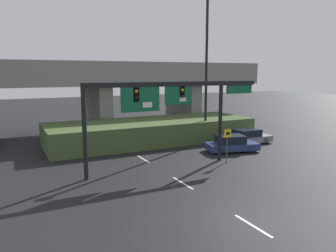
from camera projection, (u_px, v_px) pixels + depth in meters
The scene contains 9 objects.
ground_plane at pixel (242, 219), 14.93m from camera, with size 160.00×160.00×0.00m, color black.
lane_markings at pixel (143, 159), 25.27m from camera, with size 0.14×27.35×0.01m.
signal_gantry at pixel (170, 100), 22.24m from camera, with size 13.18×0.44×5.99m.
speed_limit_sign at pixel (227, 141), 24.01m from camera, with size 0.60×0.11×2.56m.
highway_light_pole_near at pixel (206, 67), 30.48m from camera, with size 0.70×0.36×13.53m.
overpass_bridge at pixel (98, 85), 35.78m from camera, with size 37.83×8.44×7.71m.
grass_embankment at pixel (152, 131), 31.51m from camera, with size 19.67×6.56×2.06m.
parked_sedan_near_right at pixel (231, 144), 27.63m from camera, with size 4.63×2.85×1.39m.
parked_sedan_mid_right at pixel (247, 137), 30.54m from camera, with size 4.60×1.88×1.40m.
Camera 1 is at (-9.33, -11.04, 6.60)m, focal length 35.00 mm.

